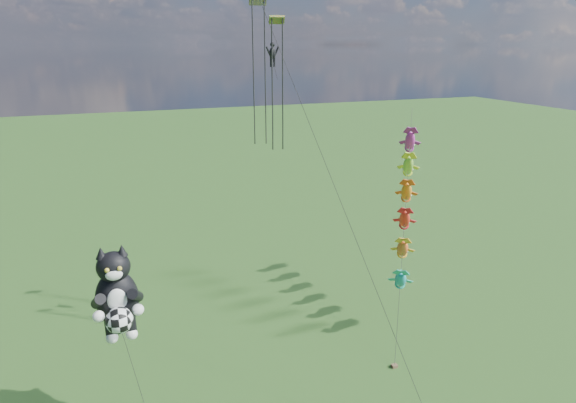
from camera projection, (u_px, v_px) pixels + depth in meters
name	position (u px, v px, depth m)	size (l,w,h in m)	color
cat_kite_rig	(117.00, 295.00, 25.51)	(2.84, 4.19, 11.43)	brown
fish_windsock_rig	(406.00, 206.00, 38.72)	(9.03, 13.29, 15.93)	brown
parafoil_rig	(275.00, 63.00, 30.33)	(5.82, 16.85, 24.37)	brown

